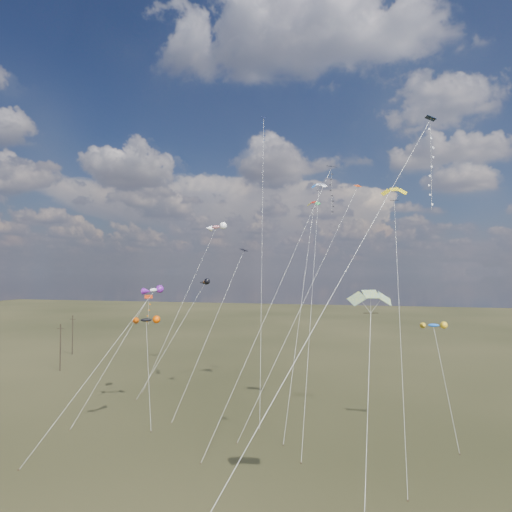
% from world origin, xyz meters
% --- Properties ---
extents(ground, '(400.00, 400.00, 0.00)m').
position_xyz_m(ground, '(0.00, 0.00, 0.00)').
color(ground, black).
rests_on(ground, ground).
extents(utility_pole_near, '(1.40, 0.20, 8.00)m').
position_xyz_m(utility_pole_near, '(-38.00, 30.00, 4.09)').
color(utility_pole_near, black).
rests_on(utility_pole_near, ground).
extents(utility_pole_far, '(1.40, 0.20, 8.00)m').
position_xyz_m(utility_pole_far, '(-46.00, 44.00, 4.09)').
color(utility_pole_far, black).
rests_on(utility_pole_far, ground).
extents(diamond_black_high, '(10.49, 21.79, 30.87)m').
position_xyz_m(diamond_black_high, '(8.68, 20.33, 26.20)').
color(diamond_black_high, black).
rests_on(diamond_black_high, ground).
extents(diamond_navy_tall, '(6.64, 27.12, 43.48)m').
position_xyz_m(diamond_navy_tall, '(-2.95, 33.99, 37.19)').
color(diamond_navy_tall, '#101749').
rests_on(diamond_navy_tall, ground).
extents(diamond_black_mid, '(6.16, 10.42, 20.04)m').
position_xyz_m(diamond_black_mid, '(-3.49, 17.03, 14.77)').
color(diamond_black_mid, black).
rests_on(diamond_black_mid, ground).
extents(diamond_red_low, '(3.56, 12.67, 13.95)m').
position_xyz_m(diamond_red_low, '(-14.53, 16.30, 11.41)').
color(diamond_red_low, '#B32D0B').
rests_on(diamond_red_low, ground).
extents(diamond_navy_right, '(15.02, 21.70, 28.79)m').
position_xyz_m(diamond_navy_right, '(17.98, -2.60, 23.95)').
color(diamond_navy_right, '#0E1E48').
rests_on(diamond_navy_right, ground).
extents(diamond_orange_center, '(11.79, 18.71, 28.63)m').
position_xyz_m(diamond_orange_center, '(8.69, 17.87, 18.93)').
color(diamond_orange_center, '#D83703').
rests_on(diamond_orange_center, ground).
extents(parafoil_yellow, '(2.69, 16.34, 26.68)m').
position_xyz_m(parafoil_yellow, '(16.68, 13.80, 25.90)').
color(parafoil_yellow, gold).
rests_on(parafoil_yellow, ground).
extents(parafoil_blue_white, '(1.97, 19.99, 29.09)m').
position_xyz_m(parafoil_blue_white, '(7.48, 22.01, 28.31)').
color(parafoil_blue_white, blue).
rests_on(parafoil_blue_white, ground).
extents(parafoil_striped, '(3.19, 14.84, 16.20)m').
position_xyz_m(parafoil_striped, '(14.29, -5.63, 15.44)').
color(parafoil_striped, yellow).
rests_on(parafoil_striped, ground).
extents(parafoil_tricolor, '(2.16, 20.98, 27.38)m').
position_xyz_m(parafoil_tricolor, '(6.16, 26.53, 26.61)').
color(parafoil_tricolor, yellow).
rests_on(parafoil_tricolor, ground).
extents(novelty_black_orange, '(6.36, 8.95, 11.44)m').
position_xyz_m(novelty_black_orange, '(-13.35, 14.41, 10.91)').
color(novelty_black_orange, black).
rests_on(novelty_black_orange, ground).
extents(novelty_orange_black, '(7.63, 9.72, 16.01)m').
position_xyz_m(novelty_orange_black, '(-9.79, 25.44, 15.45)').
color(novelty_orange_black, orange).
rests_on(novelty_orange_black, ground).
extents(novelty_white_purple, '(8.46, 10.57, 15.60)m').
position_xyz_m(novelty_white_purple, '(-7.41, 4.68, 15.05)').
color(novelty_white_purple, white).
rests_on(novelty_white_purple, ground).
extents(novelty_redwhite_stripe, '(7.50, 16.50, 25.33)m').
position_xyz_m(novelty_redwhite_stripe, '(-11.72, 35.51, 24.59)').
color(novelty_redwhite_stripe, red).
rests_on(novelty_redwhite_stripe, ground).
extents(novelty_blue_yellow, '(2.69, 6.32, 11.69)m').
position_xyz_m(novelty_blue_yellow, '(20.60, 14.38, 11.23)').
color(novelty_blue_yellow, blue).
rests_on(novelty_blue_yellow, ground).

